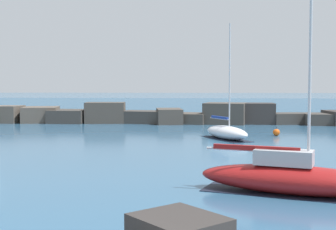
{
  "coord_description": "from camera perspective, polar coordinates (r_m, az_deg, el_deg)",
  "views": [
    {
      "loc": [
        2.94,
        -8.91,
        4.55
      ],
      "look_at": [
        -0.54,
        33.53,
        1.9
      ],
      "focal_mm": 50.0,
      "sensor_mm": 36.0,
      "label": 1
    }
  ],
  "objects": [
    {
      "name": "mooring_buoy_orange_near",
      "position": [
        43.84,
        13.08,
        -2.07
      ],
      "size": [
        0.63,
        0.63,
        0.83
      ],
      "color": "#EA5914",
      "rests_on": "ground"
    },
    {
      "name": "breakwater_jetty",
      "position": [
        56.78,
        1.44,
        -0.07
      ],
      "size": [
        55.27,
        7.34,
        2.54
      ],
      "color": "#4C443D",
      "rests_on": "ground"
    },
    {
      "name": "open_sea_beyond",
      "position": [
        116.62,
        3.25,
        1.32
      ],
      "size": [
        400.0,
        116.0,
        0.01
      ],
      "color": "#235175",
      "rests_on": "ground"
    },
    {
      "name": "sailboat_moored_2",
      "position": [
        40.36,
        7.14,
        -2.07
      ],
      "size": [
        4.51,
        6.26,
        9.8
      ],
      "color": "white",
      "rests_on": "ground"
    },
    {
      "name": "sailboat_moored_0",
      "position": [
        20.5,
        14.9,
        -7.37
      ],
      "size": [
        8.26,
        4.44,
        9.49
      ],
      "color": "maroon",
      "rests_on": "ground"
    }
  ]
}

